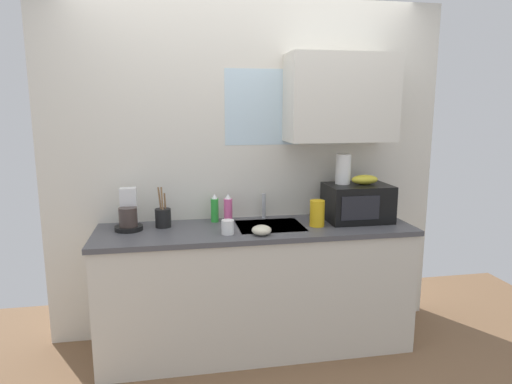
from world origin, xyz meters
name	(u,v)px	position (x,y,z in m)	size (l,w,h in m)	color
kitchen_wall_assembly	(263,158)	(0.11, 0.31, 1.35)	(2.98, 0.42, 2.50)	silver
counter_unit	(256,286)	(0.00, 0.00, 0.46)	(2.21, 0.63, 0.90)	silver
sink_faucet	(264,206)	(0.10, 0.24, 1.00)	(0.03, 0.03, 0.19)	#B2B5BA
microwave	(357,203)	(0.77, 0.05, 1.04)	(0.46, 0.35, 0.27)	black
banana_bunch	(365,180)	(0.82, 0.05, 1.20)	(0.20, 0.11, 0.07)	gold
paper_towel_roll	(343,169)	(0.67, 0.10, 1.28)	(0.11, 0.11, 0.22)	white
coffee_maker	(129,214)	(-0.87, 0.11, 1.00)	(0.19, 0.21, 0.28)	black
dish_soap_bottle_pink	(228,209)	(-0.18, 0.16, 1.00)	(0.06, 0.06, 0.21)	#E55999
dish_soap_bottle_green	(215,209)	(-0.27, 0.20, 1.00)	(0.06, 0.06, 0.21)	green
cereal_canister	(317,213)	(0.43, -0.05, 0.99)	(0.10, 0.10, 0.18)	gold
mug_white	(228,227)	(-0.22, -0.14, 0.95)	(0.08, 0.08, 0.10)	white
utensil_crock	(163,217)	(-0.64, 0.12, 0.97)	(0.11, 0.11, 0.29)	black
small_bowl	(262,230)	(0.00, -0.20, 0.93)	(0.13, 0.13, 0.07)	beige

